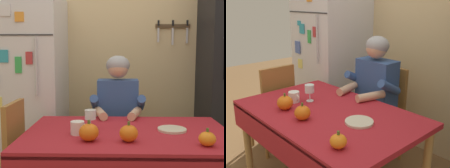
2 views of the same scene
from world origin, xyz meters
TOP-DOWN VIEW (x-y plane):
  - back_wall_assembly at (0.05, 1.35)m, footprint 3.70×0.13m
  - refrigerator at (-0.95, 0.96)m, footprint 0.68×0.71m
  - dining_table at (0.00, 0.08)m, footprint 1.40×0.90m
  - chair_behind_person at (-0.07, 0.87)m, footprint 0.40×0.40m
  - seated_person at (-0.07, 0.68)m, footprint 0.47×0.55m
  - chair_left_side at (-0.90, 0.14)m, footprint 0.40×0.40m
  - coffee_mug at (-0.33, 0.02)m, footprint 0.12×0.09m
  - wine_glass at (-0.26, 0.12)m, footprint 0.08×0.08m
  - pumpkin_large at (-0.24, -0.12)m, footprint 0.12×0.12m
  - pumpkin_medium at (0.45, -0.20)m, footprint 0.10×0.10m
  - pumpkin_small at (0.00, -0.13)m, footprint 0.11×0.11m
  - serving_tray at (0.31, 0.12)m, footprint 0.20×0.20m

SIDE VIEW (x-z plane):
  - chair_behind_person at x=-0.07m, z-range 0.05..0.98m
  - chair_left_side at x=-0.90m, z-range 0.05..0.98m
  - dining_table at x=0.00m, z-range 0.29..1.03m
  - seated_person at x=-0.07m, z-range 0.11..1.36m
  - serving_tray at x=0.31m, z-range 0.74..0.76m
  - pumpkin_medium at x=0.45m, z-range 0.73..0.84m
  - coffee_mug at x=-0.33m, z-range 0.74..0.83m
  - pumpkin_small at x=0.00m, z-range 0.73..0.85m
  - pumpkin_large at x=-0.24m, z-range 0.73..0.86m
  - wine_glass at x=-0.26m, z-range 0.77..0.92m
  - refrigerator at x=-0.95m, z-range 0.00..1.80m
  - back_wall_assembly at x=0.05m, z-range 0.00..2.60m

